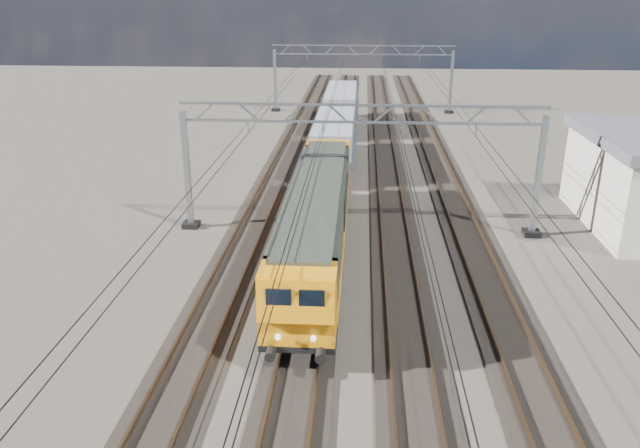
# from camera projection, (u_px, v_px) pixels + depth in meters

# --- Properties ---
(ground) EXTENTS (160.00, 160.00, 0.00)m
(ground) POSITION_uv_depth(u_px,v_px,m) (358.00, 260.00, 31.17)
(ground) COLOR #29231F
(ground) RESTS_ON ground
(track_outer_west) EXTENTS (2.60, 140.00, 0.30)m
(track_outer_west) POSITION_uv_depth(u_px,v_px,m) (239.00, 256.00, 31.52)
(track_outer_west) COLOR black
(track_outer_west) RESTS_ON ground
(track_loco) EXTENTS (2.60, 140.00, 0.30)m
(track_loco) POSITION_uv_depth(u_px,v_px,m) (318.00, 258.00, 31.27)
(track_loco) COLOR black
(track_loco) RESTS_ON ground
(track_inner_east) EXTENTS (2.60, 140.00, 0.30)m
(track_inner_east) POSITION_uv_depth(u_px,v_px,m) (398.00, 260.00, 31.02)
(track_inner_east) COLOR black
(track_inner_east) RESTS_ON ground
(track_outer_east) EXTENTS (2.60, 140.00, 0.30)m
(track_outer_east) POSITION_uv_depth(u_px,v_px,m) (479.00, 262.00, 30.76)
(track_outer_east) COLOR black
(track_outer_east) RESTS_ON ground
(catenary_gantry_mid) EXTENTS (19.90, 0.90, 7.11)m
(catenary_gantry_mid) POSITION_uv_depth(u_px,v_px,m) (360.00, 164.00, 33.52)
(catenary_gantry_mid) COLOR gray
(catenary_gantry_mid) RESTS_ON ground
(catenary_gantry_far) EXTENTS (19.90, 0.90, 7.11)m
(catenary_gantry_far) POSITION_uv_depth(u_px,v_px,m) (362.00, 76.00, 67.10)
(catenary_gantry_far) COLOR gray
(catenary_gantry_far) RESTS_ON ground
(overhead_wires) EXTENTS (12.03, 140.00, 0.53)m
(overhead_wires) POSITION_uv_depth(u_px,v_px,m) (361.00, 115.00, 36.59)
(overhead_wires) COLOR black
(overhead_wires) RESTS_ON ground
(locomotive) EXTENTS (2.76, 21.10, 3.62)m
(locomotive) POSITION_uv_depth(u_px,v_px,m) (317.00, 217.00, 30.24)
(locomotive) COLOR black
(locomotive) RESTS_ON ground
(hopper_wagon_lead) EXTENTS (3.38, 13.00, 3.25)m
(hopper_wagon_lead) POSITION_uv_depth(u_px,v_px,m) (334.00, 138.00, 46.78)
(hopper_wagon_lead) COLOR black
(hopper_wagon_lead) RESTS_ON ground
(hopper_wagon_mid) EXTENTS (3.38, 13.00, 3.25)m
(hopper_wagon_mid) POSITION_uv_depth(u_px,v_px,m) (341.00, 105.00, 60.03)
(hopper_wagon_mid) COLOR black
(hopper_wagon_mid) RESTS_ON ground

